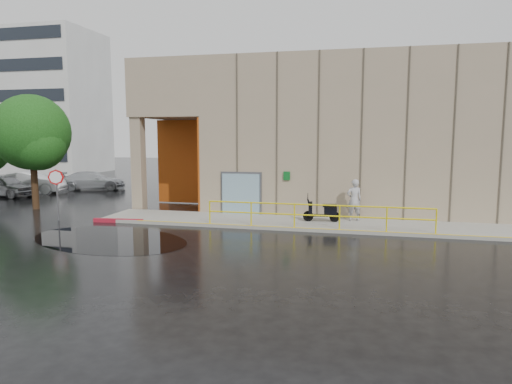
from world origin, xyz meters
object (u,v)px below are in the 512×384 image
stop_sign (56,183)px  tree_near (33,136)px  car_b (31,182)px  red_curb (118,221)px  scooter (322,206)px  car_a (5,186)px  person (354,200)px  car_c (93,181)px

stop_sign → tree_near: size_ratio=0.39×
car_b → tree_near: 8.65m
stop_sign → red_curb: 3.51m
scooter → car_a: size_ratio=0.40×
red_curb → car_b: 14.42m
person → red_curb: bearing=-6.9°
person → tree_near: size_ratio=0.31×
tree_near → stop_sign: bearing=-39.2°
car_a → car_b: (0.34, 1.98, 0.04)m
person → stop_sign: bearing=-8.6°
red_curb → car_b: car_b is taller
person → car_a: size_ratio=0.46×
stop_sign → red_curb: stop_sign is taller
car_a → tree_near: (5.65, -4.01, 3.33)m
scooter → red_curb: (-9.34, -1.61, -0.80)m
person → car_c: (-19.26, 8.97, -0.43)m
car_b → car_c: size_ratio=0.97×
person → tree_near: 17.35m
stop_sign → person: bearing=11.1°
stop_sign → car_a: 11.23m
stop_sign → car_a: size_ratio=0.58×
person → car_a: (-22.75, 4.27, -0.39)m
person → scooter: 1.55m
person → car_c: bearing=-43.5°
stop_sign → tree_near: 4.81m
person → scooter: bearing=4.7°
red_curb → car_a: 13.65m
scooter → car_a: bearing=161.3°
car_a → car_b: size_ratio=0.92×
person → car_b: size_ratio=0.42×
car_c → tree_near: bearing=174.4°
scooter → tree_near: tree_near is taller
car_a → stop_sign: bearing=-119.6°
car_c → red_curb: bearing=-162.3°
car_b → tree_near: tree_near is taller
person → car_b: person is taller
scooter → car_c: 20.26m
red_curb → car_a: (-12.00, 6.48, 0.63)m
scooter → red_curb: bearing=-176.1°
scooter → stop_sign: size_ratio=0.69×
person → car_a: 23.15m
scooter → tree_near: size_ratio=0.27×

